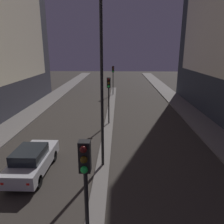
{
  "coord_description": "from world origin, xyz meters",
  "views": [
    {
      "loc": [
        0.92,
        -2.21,
        6.62
      ],
      "look_at": [
        0.21,
        18.94,
        0.5
      ],
      "focal_mm": 35.0,
      "sensor_mm": 36.0,
      "label": 1
    }
  ],
  "objects_px": {
    "traffic_light_near": "(85,178)",
    "car_left_lane": "(32,160)",
    "traffic_light_far": "(113,74)",
    "street_lamp": "(101,53)",
    "traffic_light_mid": "(109,90)"
  },
  "relations": [
    {
      "from": "traffic_light_far",
      "to": "street_lamp",
      "type": "distance_m",
      "value": 20.87
    },
    {
      "from": "traffic_light_near",
      "to": "street_lamp",
      "type": "bearing_deg",
      "value": 90.0
    },
    {
      "from": "traffic_light_mid",
      "to": "car_left_lane",
      "type": "xyz_separation_m",
      "value": [
        -3.8,
        -8.27,
        -2.39
      ]
    },
    {
      "from": "traffic_light_mid",
      "to": "street_lamp",
      "type": "xyz_separation_m",
      "value": [
        0.0,
        -7.42,
        3.23
      ]
    },
    {
      "from": "traffic_light_near",
      "to": "car_left_lane",
      "type": "xyz_separation_m",
      "value": [
        -3.8,
        5.27,
        -2.39
      ]
    },
    {
      "from": "traffic_light_near",
      "to": "car_left_lane",
      "type": "distance_m",
      "value": 6.93
    },
    {
      "from": "street_lamp",
      "to": "traffic_light_far",
      "type": "bearing_deg",
      "value": 90.0
    },
    {
      "from": "traffic_light_mid",
      "to": "traffic_light_far",
      "type": "distance_m",
      "value": 13.2
    },
    {
      "from": "traffic_light_far",
      "to": "street_lamp",
      "type": "bearing_deg",
      "value": -90.0
    },
    {
      "from": "traffic_light_mid",
      "to": "traffic_light_far",
      "type": "bearing_deg",
      "value": 90.0
    },
    {
      "from": "traffic_light_near",
      "to": "traffic_light_mid",
      "type": "relative_size",
      "value": 1.0
    },
    {
      "from": "traffic_light_near",
      "to": "car_left_lane",
      "type": "height_order",
      "value": "traffic_light_near"
    },
    {
      "from": "traffic_light_mid",
      "to": "car_left_lane",
      "type": "bearing_deg",
      "value": -114.68
    },
    {
      "from": "traffic_light_mid",
      "to": "traffic_light_far",
      "type": "relative_size",
      "value": 1.0
    },
    {
      "from": "traffic_light_far",
      "to": "traffic_light_mid",
      "type": "bearing_deg",
      "value": -90.0
    }
  ]
}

